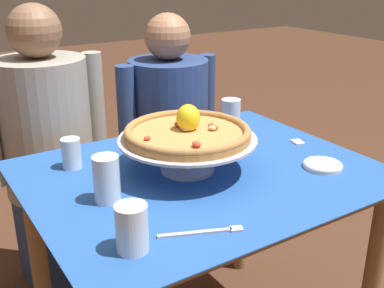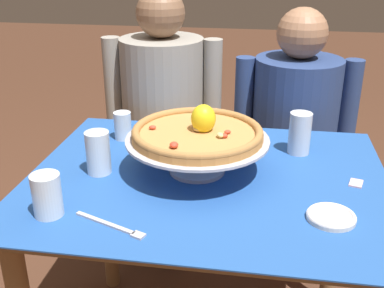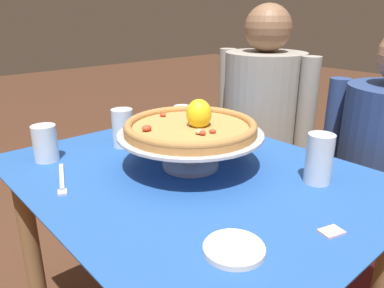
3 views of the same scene
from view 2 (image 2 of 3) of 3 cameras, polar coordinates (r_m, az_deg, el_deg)
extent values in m
cylinder|color=olive|center=(2.01, -10.13, -8.21)|extent=(0.06, 0.06, 0.72)
cylinder|color=olive|center=(1.94, 16.83, -10.24)|extent=(0.06, 0.06, 0.72)
cube|color=olive|center=(1.44, 1.84, -4.51)|extent=(1.03, 0.82, 0.02)
cube|color=#23519E|center=(1.43, 1.85, -4.00)|extent=(1.07, 0.86, 0.00)
cylinder|color=#B7B7C1|center=(1.46, 0.63, -3.09)|extent=(0.17, 0.17, 0.01)
cylinder|color=#B7B7C1|center=(1.43, 0.64, -1.25)|extent=(0.05, 0.05, 0.09)
cylinder|color=#B7B7C1|center=(1.41, 0.65, 0.56)|extent=(0.43, 0.43, 0.01)
cylinder|color=#BC8447|center=(1.41, 0.65, 1.06)|extent=(0.39, 0.39, 0.02)
torus|color=#A6743E|center=(1.40, 0.65, 1.56)|extent=(0.39, 0.39, 0.02)
ellipsoid|color=#C63D28|center=(1.45, 1.11, 2.56)|extent=(0.04, 0.04, 0.02)
ellipsoid|color=#C63D28|center=(1.40, 4.31, 1.47)|extent=(0.03, 0.03, 0.01)
ellipsoid|color=tan|center=(1.36, 3.42, 1.04)|extent=(0.03, 0.03, 0.01)
ellipsoid|color=#C63D28|center=(1.43, -4.79, 2.01)|extent=(0.02, 0.02, 0.01)
ellipsoid|color=tan|center=(1.41, 0.71, 1.85)|extent=(0.04, 0.03, 0.02)
ellipsoid|color=#C63D28|center=(1.37, 3.87, 1.03)|extent=(0.03, 0.02, 0.01)
ellipsoid|color=beige|center=(1.42, 0.73, 1.94)|extent=(0.03, 0.03, 0.01)
ellipsoid|color=#C63D28|center=(1.30, -2.19, -0.10)|extent=(0.03, 0.03, 0.02)
ellipsoid|color=yellow|center=(1.41, 1.39, 3.07)|extent=(0.10, 0.10, 0.09)
cylinder|color=silver|center=(1.45, -11.25, -1.03)|extent=(0.07, 0.07, 0.13)
cylinder|color=silver|center=(1.47, -11.13, -2.46)|extent=(0.06, 0.06, 0.05)
cylinder|color=silver|center=(1.70, -8.35, 2.21)|extent=(0.06, 0.06, 0.10)
cylinder|color=silver|center=(1.70, -8.30, 1.45)|extent=(0.05, 0.05, 0.05)
cylinder|color=silver|center=(1.27, -17.08, -5.91)|extent=(0.08, 0.08, 0.11)
cylinder|color=silver|center=(1.28, -16.96, -6.80)|extent=(0.07, 0.07, 0.07)
cylinder|color=silver|center=(1.60, 12.86, 1.28)|extent=(0.07, 0.07, 0.14)
cylinder|color=silver|center=(1.61, 12.72, -0.15)|extent=(0.06, 0.06, 0.05)
cylinder|color=silver|center=(1.27, 16.42, -8.47)|extent=(0.12, 0.12, 0.01)
torus|color=white|center=(1.26, 16.45, -8.24)|extent=(0.12, 0.12, 0.01)
cube|color=#B7B7C1|center=(1.22, -10.47, -9.33)|extent=(0.18, 0.08, 0.01)
cube|color=#B7B7C1|center=(1.16, -6.52, -10.87)|extent=(0.04, 0.03, 0.01)
cube|color=beige|center=(1.46, 19.16, -4.49)|extent=(0.05, 0.06, 0.00)
cube|color=navy|center=(2.32, -3.23, -6.86)|extent=(0.30, 0.34, 0.46)
cylinder|color=gray|center=(2.11, -3.54, 5.19)|extent=(0.38, 0.38, 0.56)
sphere|color=brown|center=(2.03, -3.81, 15.47)|extent=(0.20, 0.20, 0.20)
cylinder|color=gray|center=(2.15, -9.41, 6.38)|extent=(0.08, 0.08, 0.47)
cylinder|color=gray|center=(2.08, 2.47, 6.10)|extent=(0.08, 0.08, 0.47)
cube|color=maroon|center=(2.30, 11.25, -8.08)|extent=(0.30, 0.34, 0.43)
cylinder|color=navy|center=(2.10, 12.26, 3.08)|extent=(0.39, 0.39, 0.52)
sphere|color=#9E7051|center=(2.01, 13.16, 12.89)|extent=(0.21, 0.21, 0.21)
cylinder|color=navy|center=(2.07, 6.21, 4.37)|extent=(0.08, 0.08, 0.44)
cylinder|color=navy|center=(2.12, 18.33, 3.78)|extent=(0.08, 0.08, 0.44)
camera|label=1|loc=(0.92, -73.00, 4.64)|focal=44.05mm
camera|label=3|loc=(0.87, 52.06, 0.78)|focal=34.94mm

